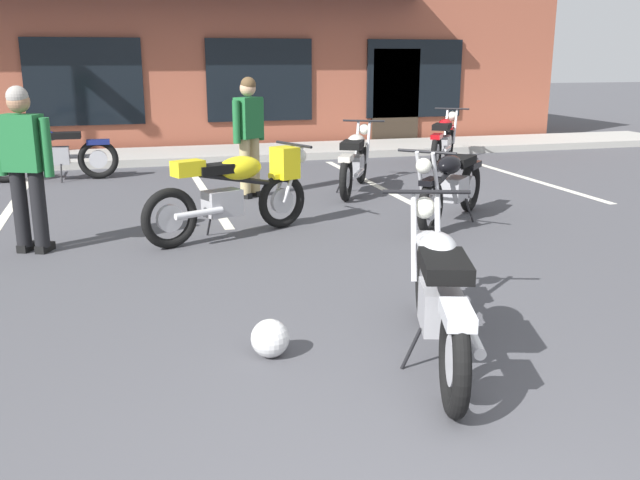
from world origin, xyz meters
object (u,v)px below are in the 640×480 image
object	(u,v)px
motorcycle_blue_standard	(49,152)
person_in_black_shirt	(25,160)
motorcycle_silver_naked	(444,140)
motorcycle_green_cafe_racer	(237,189)
motorcycle_black_cruiser	(451,185)
helmet_on_pavement	(270,338)
motorcycle_foreground_classic	(439,292)
person_in_shorts_foreground	(249,130)
motorcycle_red_sportbike	(355,160)

from	to	relation	value
motorcycle_blue_standard	person_in_black_shirt	xyz separation A→B (m)	(0.18, -4.45, 0.49)
motorcycle_silver_naked	person_in_black_shirt	distance (m)	7.92
motorcycle_green_cafe_racer	motorcycle_black_cruiser	bearing A→B (deg)	-1.80
motorcycle_silver_naked	helmet_on_pavement	world-z (taller)	motorcycle_silver_naked
motorcycle_foreground_classic	motorcycle_black_cruiser	bearing A→B (deg)	62.64
person_in_black_shirt	person_in_shorts_foreground	xyz separation A→B (m)	(2.66, 2.23, 0.00)
motorcycle_silver_naked	person_in_shorts_foreground	size ratio (longest dim) A/B	1.09
motorcycle_foreground_classic	helmet_on_pavement	distance (m)	1.16
motorcycle_red_sportbike	motorcycle_green_cafe_racer	size ratio (longest dim) A/B	0.97
motorcycle_black_cruiser	motorcycle_silver_naked	world-z (taller)	same
motorcycle_foreground_classic	motorcycle_blue_standard	world-z (taller)	same
motorcycle_blue_standard	motorcycle_red_sportbike	bearing A→B (deg)	-26.31
person_in_black_shirt	motorcycle_green_cafe_racer	bearing A→B (deg)	2.64
motorcycle_foreground_classic	motorcycle_black_cruiser	distance (m)	3.99
motorcycle_red_sportbike	motorcycle_green_cafe_racer	xyz separation A→B (m)	(-2.10, -2.17, 0.07)
motorcycle_red_sportbike	motorcycle_blue_standard	xyz separation A→B (m)	(-4.41, 2.18, 0.00)
motorcycle_green_cafe_racer	motorcycle_silver_naked	bearing A→B (deg)	43.04
motorcycle_black_cruiser	helmet_on_pavement	bearing A→B (deg)	-131.99
motorcycle_silver_naked	motorcycle_green_cafe_racer	size ratio (longest dim) A/B	0.92
motorcycle_silver_naked	motorcycle_blue_standard	size ratio (longest dim) A/B	0.87
motorcycle_foreground_classic	motorcycle_blue_standard	size ratio (longest dim) A/B	0.97
motorcycle_red_sportbike	motorcycle_green_cafe_racer	distance (m)	3.02
motorcycle_blue_standard	motorcycle_green_cafe_racer	bearing A→B (deg)	-61.96
motorcycle_foreground_classic	motorcycle_silver_naked	world-z (taller)	same
motorcycle_blue_standard	helmet_on_pavement	distance (m)	7.90
person_in_black_shirt	motorcycle_red_sportbike	bearing A→B (deg)	28.18
motorcycle_blue_standard	person_in_black_shirt	distance (m)	4.48
motorcycle_blue_standard	helmet_on_pavement	size ratio (longest dim) A/B	8.10
motorcycle_green_cafe_racer	helmet_on_pavement	world-z (taller)	motorcycle_green_cafe_racer
helmet_on_pavement	motorcycle_green_cafe_racer	bearing A→B (deg)	84.21
motorcycle_silver_naked	motorcycle_green_cafe_racer	bearing A→B (deg)	-136.96
motorcycle_black_cruiser	person_in_black_shirt	xyz separation A→B (m)	(-4.69, -0.02, 0.49)
motorcycle_black_cruiser	motorcycle_green_cafe_racer	xyz separation A→B (m)	(-2.55, 0.08, 0.07)
motorcycle_blue_standard	motorcycle_green_cafe_racer	world-z (taller)	same
motorcycle_black_cruiser	motorcycle_green_cafe_racer	bearing A→B (deg)	178.20
person_in_shorts_foreground	motorcycle_foreground_classic	bearing A→B (deg)	-88.02
motorcycle_blue_standard	motorcycle_green_cafe_racer	distance (m)	4.93
person_in_black_shirt	helmet_on_pavement	xyz separation A→B (m)	(1.80, -3.19, -0.82)
motorcycle_foreground_classic	motorcycle_green_cafe_racer	world-z (taller)	same
motorcycle_black_cruiser	person_in_shorts_foreground	bearing A→B (deg)	132.54
motorcycle_blue_standard	person_in_shorts_foreground	distance (m)	3.64
motorcycle_black_cruiser	motorcycle_silver_naked	bearing A→B (deg)	65.55
motorcycle_black_cruiser	motorcycle_blue_standard	bearing A→B (deg)	137.71
motorcycle_green_cafe_racer	helmet_on_pavement	xyz separation A→B (m)	(-0.33, -3.29, -0.40)
motorcycle_red_sportbike	motorcycle_black_cruiser	xyz separation A→B (m)	(0.46, -2.25, 0.00)
helmet_on_pavement	motorcycle_silver_naked	bearing A→B (deg)	57.16
motorcycle_red_sportbike	person_in_black_shirt	world-z (taller)	person_in_black_shirt
motorcycle_silver_naked	motorcycle_green_cafe_racer	distance (m)	6.16
motorcycle_silver_naked	person_in_black_shirt	bearing A→B (deg)	-147.04
person_in_shorts_foreground	helmet_on_pavement	world-z (taller)	person_in_shorts_foreground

